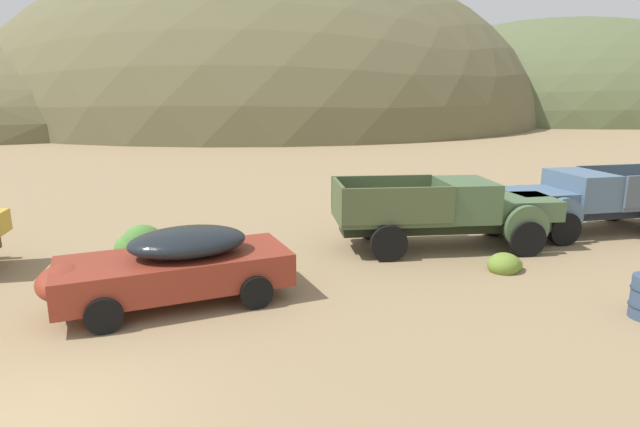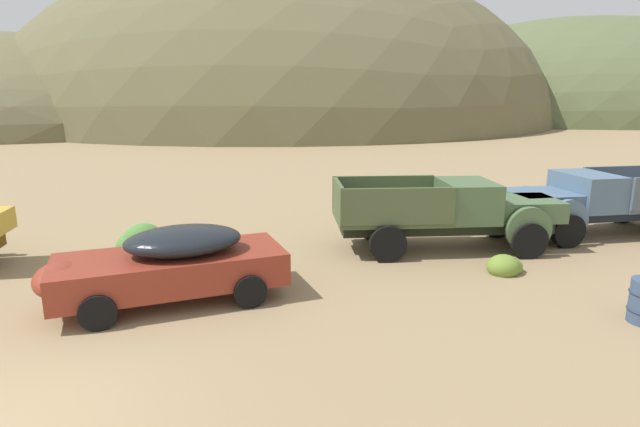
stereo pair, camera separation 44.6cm
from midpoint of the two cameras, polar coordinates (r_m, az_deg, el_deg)
hill_far_right at (r=88.93m, az=-28.50°, el=8.94°), size 95.10×78.07×24.01m
hill_far_left at (r=82.28m, az=-4.69°, el=10.26°), size 76.84×82.90×44.80m
hill_center at (r=97.66m, az=26.92°, el=9.36°), size 73.60×56.14×31.14m
car_rust_red at (r=11.12m, az=-15.61°, el=-5.37°), size 5.02×2.44×1.57m
truck_weathered_green at (r=14.88m, az=15.98°, el=0.08°), size 6.35×3.10×1.91m
truck_chalk_blue at (r=17.78m, az=28.25°, el=1.16°), size 6.07×2.68×1.91m
bush_back_edge at (r=14.58m, az=-18.03°, el=-3.31°), size 1.31×1.16×1.12m
bush_between_trucks at (r=13.43m, az=20.59°, el=-5.50°), size 0.92×0.72×0.59m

